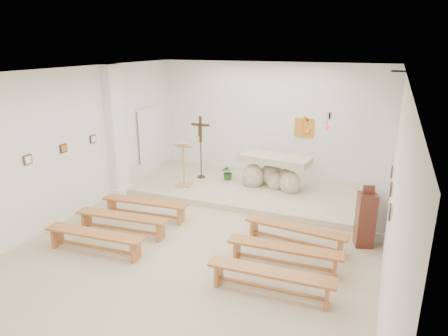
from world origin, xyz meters
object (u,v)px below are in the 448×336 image
at_px(donation_pedestal, 365,219).
at_px(lectern, 183,164).
at_px(bench_left_second, 122,220).
at_px(bench_left_third, 95,237).
at_px(bench_left_front, 145,205).
at_px(bench_right_front, 295,231).
at_px(altar, 273,174).
at_px(bench_right_second, 284,252).
at_px(crucifix_stand, 201,143).
at_px(bench_right_third, 271,277).

bearing_deg(donation_pedestal, lectern, 147.32).
xyz_separation_m(donation_pedestal, bench_left_second, (-4.91, -1.49, -0.24)).
relative_size(bench_left_second, bench_left_third, 1.00).
distance_m(bench_left_front, bench_right_front, 3.61).
height_order(bench_left_front, bench_left_third, same).
bearing_deg(donation_pedestal, altar, 121.93).
xyz_separation_m(bench_right_second, bench_left_third, (-3.61, -0.90, 0.00)).
xyz_separation_m(altar, lectern, (-2.36, -0.86, 0.25)).
distance_m(altar, bench_left_third, 5.21).
xyz_separation_m(altar, bench_left_front, (-2.33, -2.86, -0.20)).
relative_size(lectern, crucifix_stand, 0.70).
bearing_deg(bench_right_second, bench_left_second, 177.23).
xyz_separation_m(crucifix_stand, bench_right_third, (3.51, -4.64, -0.88)).
height_order(altar, bench_left_third, altar).
bearing_deg(bench_left_second, crucifix_stand, 83.37).
xyz_separation_m(donation_pedestal, bench_right_second, (-1.29, -1.49, -0.24)).
relative_size(donation_pedestal, bench_left_second, 0.61).
distance_m(altar, bench_left_second, 4.43).
xyz_separation_m(crucifix_stand, bench_left_front, (-0.10, -2.85, -0.88)).
distance_m(bench_left_front, bench_right_second, 3.72).
height_order(crucifix_stand, bench_left_second, crucifix_stand).
bearing_deg(donation_pedestal, bench_left_front, 170.19).
bearing_deg(bench_right_front, bench_left_third, -148.22).
relative_size(altar, lectern, 1.56).
distance_m(bench_left_second, bench_right_second, 3.61).
xyz_separation_m(bench_right_front, bench_left_third, (-3.61, -1.79, 0.00)).
bearing_deg(lectern, bench_left_front, -95.84).
bearing_deg(crucifix_stand, bench_left_third, -93.14).
relative_size(altar, bench_right_front, 0.94).
distance_m(lectern, bench_right_second, 4.68).
relative_size(bench_left_front, bench_right_front, 1.00).
bearing_deg(bench_left_second, bench_right_second, -5.05).
bearing_deg(bench_right_second, lectern, 138.70).
height_order(altar, lectern, lectern).
xyz_separation_m(donation_pedestal, bench_right_front, (-1.29, -0.59, -0.24)).
bearing_deg(bench_right_front, bench_right_third, -84.60).
bearing_deg(donation_pedestal, bench_left_second, -179.82).
height_order(donation_pedestal, bench_left_second, donation_pedestal).
bearing_deg(altar, bench_left_second, -114.54).
bearing_deg(bench_right_front, donation_pedestal, 30.02).
bearing_deg(bench_right_third, bench_left_third, 177.60).
height_order(bench_right_front, bench_right_second, same).
distance_m(altar, crucifix_stand, 2.33).
relative_size(bench_right_second, bench_left_third, 1.00).
bearing_deg(bench_left_front, donation_pedestal, 2.18).
relative_size(lectern, bench_left_second, 0.60).
relative_size(lectern, bench_right_front, 0.60).
bearing_deg(bench_left_front, crucifix_stand, 83.22).
height_order(bench_left_second, bench_left_third, same).
distance_m(crucifix_stand, bench_left_front, 2.99).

